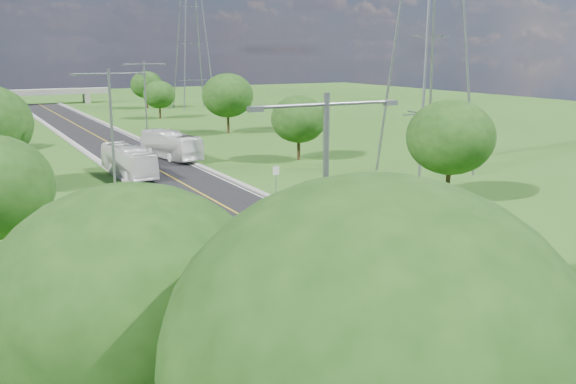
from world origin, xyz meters
The scene contains 20 objects.
ground centered at (0.00, 60.00, 0.00)m, with size 260.00×260.00×0.00m, color #2D5818.
road centered at (0.00, 66.00, 0.03)m, with size 8.00×150.00×0.06m, color black.
curb_left centered at (-4.25, 66.00, 0.11)m, with size 0.50×150.00×0.22m, color gray.
curb_right centered at (4.25, 66.00, 0.11)m, with size 0.50×150.00×0.22m, color gray.
speed_limit_sign centered at (5.20, 37.98, 1.60)m, with size 0.55×0.09×2.40m.
overpass centered at (0.00, 140.00, 2.41)m, with size 30.00×3.00×3.20m.
streetlight_near_left centered at (-6.00, 12.00, 5.94)m, with size 5.90×0.25×10.00m.
streetlight_mid_left centered at (-6.00, 45.00, 5.94)m, with size 5.90×0.25×10.00m.
streetlight_far_right centered at (6.00, 78.00, 5.94)m, with size 5.90×0.25×10.00m.
power_tower_near centered at (22.00, 40.00, 14.01)m, with size 9.00×6.40×28.00m.
power_tower_far centered at (26.00, 115.00, 14.01)m, with size 9.00×6.40×28.00m.
tree_la centered at (-14.00, 8.00, 5.27)m, with size 7.14×7.14×8.30m.
tree_lf centered at (-11.00, 2.00, 5.89)m, with size 7.98×7.98×9.28m.
tree_rb centered at (16.00, 30.00, 4.95)m, with size 6.72×6.72×7.82m.
tree_rc centered at (15.00, 52.00, 4.33)m, with size 5.88×5.88×6.84m.
tree_rd centered at (17.00, 76.00, 5.27)m, with size 7.14×7.14×8.30m.
tree_re centered at (14.50, 100.00, 4.02)m, with size 5.46×5.46×6.35m.
tree_rf centered at (18.00, 120.00, 4.64)m, with size 6.30×6.30×7.33m.
bus_outbound centered at (3.20, 58.89, 1.50)m, with size 2.42×10.34×2.88m, color white.
bus_inbound centered at (-3.20, 51.58, 1.43)m, with size 2.30×9.81×2.73m, color white.
Camera 1 is at (-17.52, -6.89, 11.42)m, focal length 40.00 mm.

